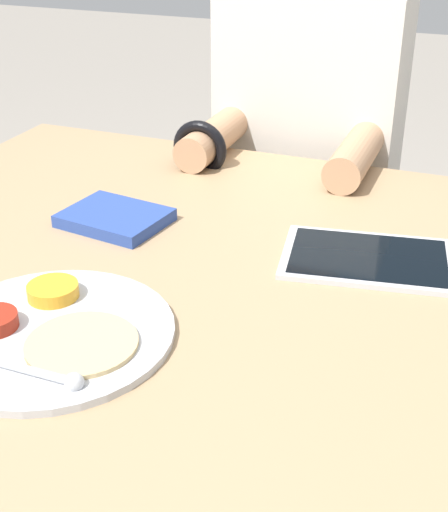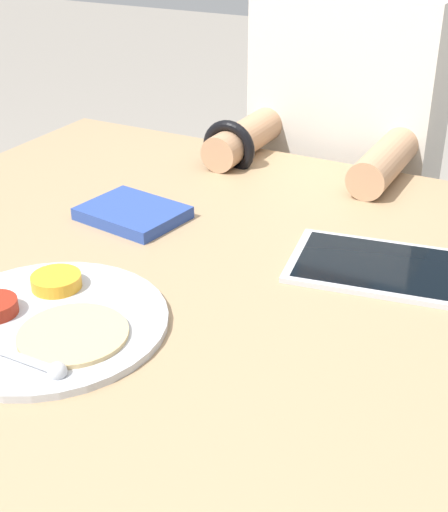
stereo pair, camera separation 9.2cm
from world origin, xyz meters
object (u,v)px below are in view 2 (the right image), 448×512
at_px(thali_tray, 47,320).
at_px(tablet_device, 378,266).
at_px(red_notebook, 133,214).
at_px(person_diner, 339,206).

height_order(thali_tray, tablet_device, thali_tray).
height_order(red_notebook, person_diner, person_diner).
xyz_separation_m(tablet_device, person_diner, (-0.24, 0.54, -0.17)).
xyz_separation_m(thali_tray, red_notebook, (-0.09, 0.31, 0.00)).
bearing_deg(tablet_device, thali_tray, -133.75).
bearing_deg(tablet_device, person_diner, 113.82).
bearing_deg(tablet_device, red_notebook, -177.11).
relative_size(red_notebook, person_diner, 0.15).
distance_m(red_notebook, tablet_device, 0.41).
bearing_deg(person_diner, tablet_device, -66.18).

